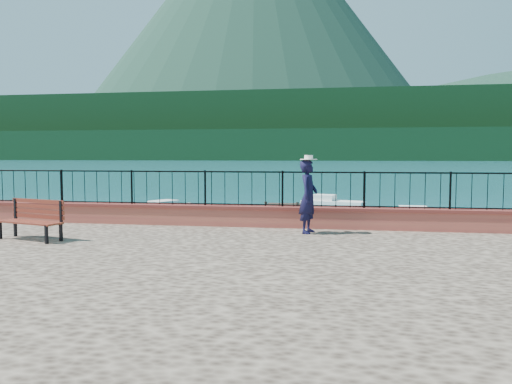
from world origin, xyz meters
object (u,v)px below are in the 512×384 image
(boat_2, at_px, (443,218))
(boat_0, at_px, (248,222))
(person, at_px, (308,197))
(boat_3, at_px, (172,206))
(boat_4, at_px, (333,201))
(boat_1, at_px, (425,214))
(park_bench, at_px, (32,228))

(boat_2, bearing_deg, boat_0, 175.77)
(person, bearing_deg, boat_3, 44.51)
(person, height_order, boat_2, person)
(boat_3, distance_m, boat_4, 9.80)
(boat_1, height_order, boat_4, same)
(boat_2, relative_size, boat_4, 1.08)
(boat_0, xyz_separation_m, boat_3, (-5.25, 5.50, 0.00))
(park_bench, relative_size, boat_4, 0.47)
(park_bench, height_order, boat_1, park_bench)
(boat_0, height_order, boat_4, same)
(person, distance_m, boat_4, 17.91)
(boat_0, distance_m, boat_2, 8.81)
(person, distance_m, boat_2, 11.87)
(boat_3, bearing_deg, boat_1, -69.62)
(park_bench, xyz_separation_m, boat_1, (11.14, 13.73, -1.09))
(boat_2, height_order, boat_4, same)
(park_bench, height_order, boat_3, park_bench)
(boat_1, relative_size, boat_3, 0.90)
(person, bearing_deg, park_bench, 120.68)
(boat_1, xyz_separation_m, boat_4, (-4.38, 6.19, 0.00))
(person, bearing_deg, boat_0, 33.81)
(boat_0, xyz_separation_m, boat_4, (3.37, 10.18, 0.00))
(boat_1, distance_m, boat_4, 7.59)
(person, distance_m, boat_0, 8.39)
(park_bench, relative_size, boat_2, 0.44)
(park_bench, xyz_separation_m, boat_3, (-1.86, 15.25, -1.09))
(park_bench, relative_size, person, 0.95)
(boat_4, bearing_deg, boat_3, -135.76)
(boat_0, relative_size, boat_1, 1.21)
(boat_2, distance_m, boat_4, 8.90)
(person, xyz_separation_m, boat_1, (4.76, 11.63, -1.74))
(boat_3, relative_size, boat_4, 1.05)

